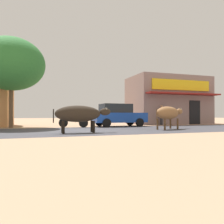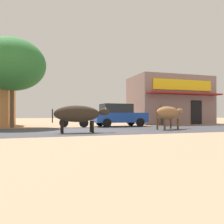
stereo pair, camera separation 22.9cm
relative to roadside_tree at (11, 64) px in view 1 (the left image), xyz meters
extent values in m
plane|color=tan|center=(3.98, -3.81, -4.16)|extent=(80.00, 80.00, 0.00)
cube|color=#3D3D43|center=(3.98, -3.81, -4.15)|extent=(72.00, 6.00, 0.00)
cube|color=gray|center=(13.43, 2.66, -1.97)|extent=(7.18, 4.24, 4.37)
cube|color=yellow|center=(13.43, 0.48, -0.74)|extent=(5.75, 0.10, 0.90)
cube|color=maroon|center=(13.43, 0.09, -1.53)|extent=(6.90, 0.90, 0.12)
cube|color=black|center=(14.81, 0.51, -3.11)|extent=(1.10, 0.06, 2.10)
cylinder|color=brown|center=(0.00, 0.00, -2.77)|extent=(0.25, 0.25, 2.77)
ellipsoid|color=#2D7332|center=(0.00, 0.00, 0.01)|extent=(4.30, 4.30, 3.44)
cube|color=#1843A4|center=(7.33, -0.48, -3.51)|extent=(3.96, 1.79, 0.70)
cube|color=#1E2328|center=(7.03, -0.50, -2.84)|extent=(2.21, 1.58, 0.64)
cylinder|color=black|center=(8.55, 0.38, -3.86)|extent=(0.61, 0.21, 0.60)
cylinder|color=black|center=(8.63, -1.23, -3.86)|extent=(0.61, 0.21, 0.60)
cylinder|color=black|center=(6.02, 0.27, -3.86)|extent=(0.61, 0.21, 0.60)
cylinder|color=black|center=(6.10, -1.35, -3.86)|extent=(0.61, 0.21, 0.60)
cylinder|color=black|center=(4.57, -1.06, -3.84)|extent=(0.60, 0.33, 0.63)
cylinder|color=black|center=(3.30, -0.47, -3.84)|extent=(0.60, 0.33, 0.63)
cylinder|color=black|center=(3.93, -0.76, -3.66)|extent=(1.31, 0.67, 0.10)
ellipsoid|color=#1E4C99|center=(3.98, -0.78, -3.44)|extent=(0.61, 0.45, 0.28)
cylinder|color=black|center=(4.50, -1.03, -3.39)|extent=(0.06, 0.06, 0.60)
ellipsoid|color=#2E251C|center=(3.52, -5.17, -3.24)|extent=(2.20, 0.67, 0.79)
ellipsoid|color=#2E251C|center=(4.87, -5.16, -3.14)|extent=(0.56, 0.29, 0.36)
cone|color=beige|center=(4.91, -5.06, -2.96)|extent=(0.06, 0.06, 0.12)
cone|color=beige|center=(4.92, -5.26, -2.96)|extent=(0.06, 0.06, 0.12)
cylinder|color=black|center=(4.23, -4.94, -3.87)|extent=(0.11, 0.11, 0.58)
cylinder|color=black|center=(4.23, -5.39, -3.87)|extent=(0.11, 0.11, 0.58)
cylinder|color=black|center=(2.80, -4.95, -3.87)|extent=(0.11, 0.11, 0.58)
cylinder|color=black|center=(2.81, -5.41, -3.87)|extent=(0.11, 0.11, 0.58)
cylinder|color=black|center=(2.37, -5.18, -3.34)|extent=(0.05, 0.05, 0.63)
ellipsoid|color=olive|center=(8.94, -4.38, -3.19)|extent=(2.10, 1.42, 0.77)
ellipsoid|color=olive|center=(10.08, -3.91, -3.09)|extent=(0.62, 0.47, 0.36)
cone|color=beige|center=(10.09, -3.80, -2.91)|extent=(0.06, 0.06, 0.12)
cone|color=beige|center=(10.17, -3.98, -2.91)|extent=(0.06, 0.06, 0.12)
cylinder|color=brown|center=(9.44, -3.90, -3.83)|extent=(0.11, 0.11, 0.64)
cylinder|color=brown|center=(9.63, -4.37, -3.83)|extent=(0.11, 0.11, 0.64)
cylinder|color=brown|center=(8.25, -4.39, -3.83)|extent=(0.11, 0.11, 0.64)
cylinder|color=brown|center=(8.45, -4.86, -3.83)|extent=(0.11, 0.11, 0.64)
cylinder|color=brown|center=(7.98, -4.77, -3.29)|extent=(0.05, 0.05, 0.61)
cylinder|color=#3F3F47|center=(11.35, 0.40, -3.74)|extent=(0.14, 0.14, 0.83)
cylinder|color=#3F3F47|center=(11.35, 0.22, -3.74)|extent=(0.14, 0.14, 0.83)
cube|color=silver|center=(11.35, 0.31, -3.03)|extent=(0.33, 0.44, 0.59)
sphere|color=tan|center=(11.35, 0.31, -2.62)|extent=(0.23, 0.23, 0.23)
cylinder|color=silver|center=(11.35, 0.57, -3.00)|extent=(0.09, 0.09, 0.53)
cylinder|color=silver|center=(11.35, 0.05, -3.00)|extent=(0.09, 0.09, 0.53)
camera|label=1|loc=(1.77, -15.64, -3.26)|focal=35.26mm
camera|label=2|loc=(1.98, -15.71, -3.26)|focal=35.26mm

